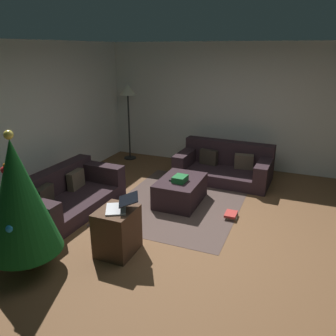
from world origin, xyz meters
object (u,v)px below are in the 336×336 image
(tv_remote, at_px, (174,180))
(side_table, at_px, (117,231))
(couch_right, at_px, (225,166))
(christmas_tree, at_px, (19,197))
(laptop, at_px, (121,205))
(couch_left, at_px, (65,195))
(corner_lamp, at_px, (128,95))
(book_stack, at_px, (231,215))
(gift_box, at_px, (180,179))
(ottoman, at_px, (180,191))

(tv_remote, distance_m, side_table, 1.59)
(couch_right, relative_size, tv_remote, 11.46)
(christmas_tree, bearing_deg, laptop, -48.63)
(couch_left, bearing_deg, couch_right, 140.89)
(couch_right, height_order, corner_lamp, corner_lamp)
(side_table, bearing_deg, corner_lamp, 26.11)
(side_table, height_order, book_stack, side_table)
(couch_left, height_order, book_stack, couch_left)
(couch_left, bearing_deg, corner_lamp, -171.54)
(gift_box, relative_size, tv_remote, 1.59)
(couch_left, xyz_separation_m, gift_box, (0.87, -1.63, 0.21))
(ottoman, relative_size, book_stack, 3.37)
(gift_box, relative_size, book_stack, 0.89)
(gift_box, xyz_separation_m, corner_lamp, (1.91, 1.97, 1.01))
(book_stack, height_order, corner_lamp, corner_lamp)
(tv_remote, bearing_deg, book_stack, -107.98)
(book_stack, relative_size, corner_lamp, 0.17)
(couch_left, relative_size, couch_right, 1.03)
(tv_remote, relative_size, corner_lamp, 0.09)
(ottoman, bearing_deg, book_stack, -103.20)
(ottoman, bearing_deg, side_table, 172.72)
(couch_right, distance_m, corner_lamp, 2.69)
(gift_box, distance_m, laptop, 1.59)
(book_stack, bearing_deg, side_table, 142.48)
(corner_lamp, bearing_deg, gift_box, -134.18)
(couch_right, relative_size, corner_lamp, 1.06)
(book_stack, xyz_separation_m, corner_lamp, (2.02, 2.86, 1.43))
(couch_right, distance_m, gift_box, 1.55)
(laptop, bearing_deg, tv_remote, -3.45)
(laptop, bearing_deg, couch_left, 64.19)
(couch_right, height_order, ottoman, couch_right)
(ottoman, distance_m, book_stack, 0.96)
(couch_right, bearing_deg, book_stack, 109.29)
(ottoman, height_order, gift_box, gift_box)
(side_table, xyz_separation_m, book_stack, (1.48, -1.14, -0.26))
(couch_left, relative_size, christmas_tree, 1.12)
(couch_left, xyz_separation_m, corner_lamp, (2.78, 0.33, 1.22))
(ottoman, distance_m, side_table, 1.71)
(ottoman, bearing_deg, gift_box, -163.61)
(christmas_tree, bearing_deg, ottoman, -22.64)
(couch_left, xyz_separation_m, ottoman, (0.98, -1.60, -0.04))
(book_stack, bearing_deg, ottoman, 76.80)
(tv_remote, bearing_deg, christmas_tree, 145.50)
(couch_right, xyz_separation_m, corner_lamp, (0.43, 2.36, 1.21))
(gift_box, distance_m, corner_lamp, 2.92)
(book_stack, bearing_deg, christmas_tree, 138.72)
(couch_right, height_order, side_table, couch_right)
(tv_remote, relative_size, christmas_tree, 0.10)
(side_table, bearing_deg, tv_remote, -5.25)
(side_table, bearing_deg, ottoman, -7.28)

